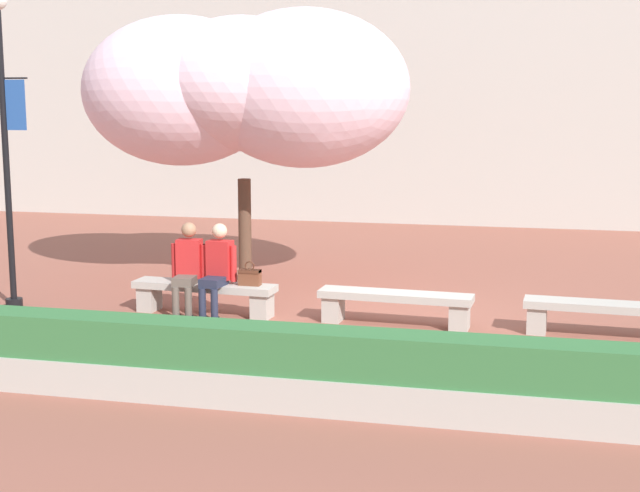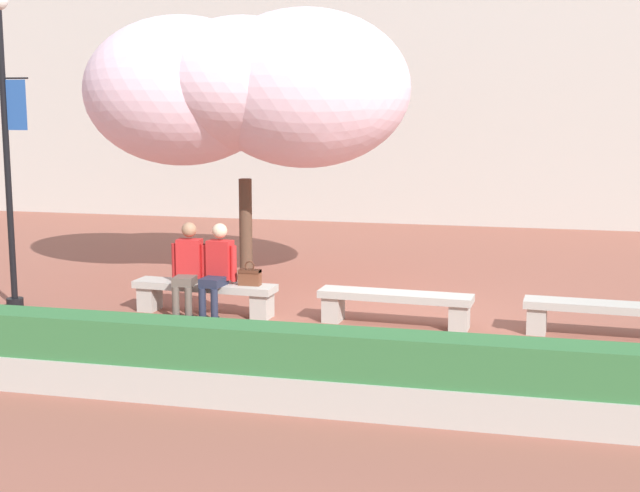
{
  "view_description": "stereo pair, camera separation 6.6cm",
  "coord_description": "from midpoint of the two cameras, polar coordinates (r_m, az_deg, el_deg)",
  "views": [
    {
      "loc": [
        1.7,
        -11.48,
        2.97
      ],
      "look_at": [
        -1.08,
        0.2,
        1.0
      ],
      "focal_mm": 50.0,
      "sensor_mm": 36.0,
      "label": 1
    },
    {
      "loc": [
        1.76,
        -11.47,
        2.97
      ],
      "look_at": [
        -1.08,
        0.2,
        1.0
      ],
      "focal_mm": 50.0,
      "sensor_mm": 36.0,
      "label": 2
    }
  ],
  "objects": [
    {
      "name": "ground_plane",
      "position": [
        11.98,
        4.66,
        -5.07
      ],
      "size": [
        100.0,
        100.0,
        0.0
      ],
      "primitive_type": "plane",
      "color": "#8E5142"
    },
    {
      "name": "lamp_post_with_banner",
      "position": [
        13.43,
        -19.67,
        7.5
      ],
      "size": [
        0.54,
        0.28,
        4.48
      ],
      "color": "black",
      "rests_on": "ground"
    },
    {
      "name": "stone_bench_near_west",
      "position": [
        11.91,
        4.68,
        -3.62
      ],
      "size": [
        2.07,
        0.53,
        0.45
      ],
      "color": "#ADA89E",
      "rests_on": "ground"
    },
    {
      "name": "cherry_tree_main",
      "position": [
        14.54,
        -4.9,
        10.03
      ],
      "size": [
        5.32,
        3.13,
        4.41
      ],
      "color": "#513828",
      "rests_on": "ground"
    },
    {
      "name": "stone_bench_center",
      "position": [
        11.82,
        17.74,
        -4.14
      ],
      "size": [
        2.07,
        0.53,
        0.45
      ],
      "color": "#ADA89E",
      "rests_on": "ground"
    },
    {
      "name": "stone_bench_west_end",
      "position": [
        12.58,
        -7.56,
        -2.97
      ],
      "size": [
        2.07,
        0.53,
        0.45
      ],
      "color": "#ADA89E",
      "rests_on": "ground"
    },
    {
      "name": "building_facade",
      "position": [
        23.5,
        9.38,
        14.51
      ],
      "size": [
        28.0,
        4.0,
        10.3
      ],
      "primitive_type": "cube",
      "color": "#B7B2A8",
      "rests_on": "ground"
    },
    {
      "name": "person_seated_left",
      "position": [
        12.54,
        -8.61,
        -1.23
      ],
      "size": [
        0.51,
        0.7,
        1.29
      ],
      "color": "black",
      "rests_on": "ground"
    },
    {
      "name": "handbag",
      "position": [
        12.29,
        -4.67,
        -1.93
      ],
      "size": [
        0.3,
        0.15,
        0.34
      ],
      "color": "brown",
      "rests_on": "stone_bench_west_end"
    },
    {
      "name": "person_seated_right",
      "position": [
        12.38,
        -6.74,
        -1.32
      ],
      "size": [
        0.51,
        0.71,
        1.29
      ],
      "color": "black",
      "rests_on": "ground"
    },
    {
      "name": "planter_hedge_foreground",
      "position": [
        8.63,
        1.2,
        -8.1
      ],
      "size": [
        11.98,
        0.5,
        0.8
      ],
      "color": "#ADA89E",
      "rests_on": "ground"
    }
  ]
}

